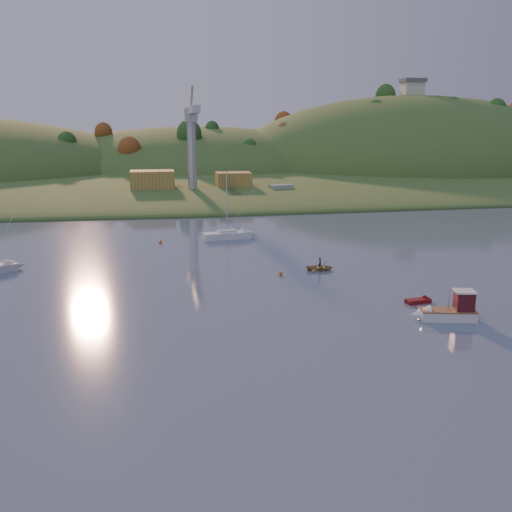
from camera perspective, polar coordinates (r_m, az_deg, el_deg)
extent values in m
plane|color=#364359|center=(32.25, 6.40, -22.14)|extent=(500.00, 500.00, 0.00)
cube|color=#2B5421|center=(255.99, -8.55, 8.68)|extent=(620.00, 220.00, 1.50)
ellipsoid|color=#2B5421|center=(191.26, -7.89, 7.30)|extent=(640.00, 150.00, 7.00)
ellipsoid|color=#2B5421|center=(236.60, -5.94, 8.42)|extent=(140.00, 120.00, 36.00)
ellipsoid|color=#2B5421|center=(243.77, 14.91, 8.19)|extent=(150.00, 130.00, 60.00)
cube|color=beige|center=(243.47, 15.37, 15.82)|extent=(8.00, 6.00, 5.00)
cube|color=#595960|center=(243.68, 15.42, 16.57)|extent=(9.00, 7.00, 1.50)
cube|color=slate|center=(148.77, -5.22, 6.24)|extent=(42.00, 16.00, 2.40)
cube|color=olive|center=(148.82, -10.32, 7.48)|extent=(11.00, 8.00, 4.80)
cube|color=olive|center=(151.31, -2.27, 7.61)|extent=(9.00, 7.00, 4.00)
cylinder|color=#B7B7BC|center=(145.71, -6.43, 10.10)|extent=(2.20, 2.20, 18.00)
cube|color=#B7B7BC|center=(145.55, -6.53, 13.83)|extent=(3.20, 3.20, 3.20)
cube|color=#B7B7BC|center=(136.60, -6.27, 14.32)|extent=(1.80, 18.00, 1.60)
cube|color=#B7B7BC|center=(150.56, -6.67, 14.18)|extent=(1.80, 10.00, 1.60)
cube|color=silver|center=(58.71, 18.60, -5.62)|extent=(5.57, 3.03, 0.95)
cone|color=silver|center=(58.04, 16.08, -5.66)|extent=(2.23, 2.27, 1.90)
cube|color=brown|center=(58.56, 18.63, -5.16)|extent=(5.58, 3.08, 0.13)
cube|color=#481017|center=(58.72, 20.09, -4.27)|extent=(2.00, 1.92, 1.90)
cube|color=silver|center=(58.44, 20.17, -3.33)|extent=(2.25, 2.17, 0.16)
cylinder|color=silver|center=(58.20, 18.72, -3.99)|extent=(0.10, 0.10, 2.53)
cube|color=silver|center=(95.04, -2.90, 2.06)|extent=(8.30, 3.68, 1.10)
cube|color=silver|center=(94.93, -2.90, 2.42)|extent=(3.26, 2.27, 0.70)
cylinder|color=silver|center=(94.15, -2.94, 5.39)|extent=(0.18, 0.18, 10.02)
cylinder|color=silver|center=(94.88, -2.90, 2.57)|extent=(3.18, 0.64, 0.12)
cylinder|color=silver|center=(94.86, -2.90, 2.63)|extent=(2.83, 0.81, 0.36)
imported|color=#957F52|center=(74.80, 6.41, -1.15)|extent=(3.70, 2.81, 0.72)
imported|color=black|center=(74.71, 6.42, -0.88)|extent=(0.40, 0.56, 1.46)
cube|color=#630E11|center=(63.23, 15.89, -4.35)|extent=(2.82, 1.46, 0.45)
cone|color=#630E11|center=(63.98, 16.89, -4.21)|extent=(1.09, 1.20, 1.08)
cube|color=slate|center=(147.88, 2.52, 6.12)|extent=(14.56, 8.02, 1.77)
cube|color=#B7B7BC|center=(147.71, 2.53, 6.68)|extent=(6.44, 4.26, 2.36)
sphere|color=orange|center=(71.97, 2.47, -1.74)|extent=(0.50, 0.50, 0.50)
sphere|color=orange|center=(92.76, -9.55, 1.44)|extent=(0.50, 0.50, 0.50)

